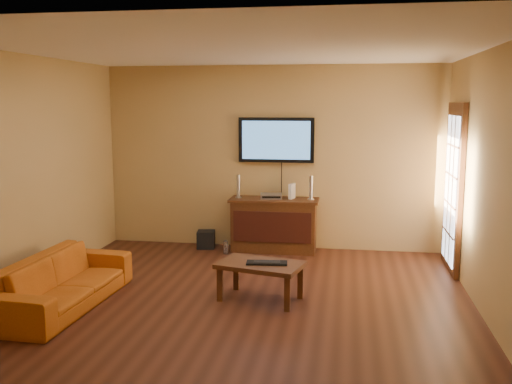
% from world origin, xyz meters
% --- Properties ---
extents(ground_plane, '(5.00, 5.00, 0.00)m').
position_xyz_m(ground_plane, '(0.00, 0.00, 0.00)').
color(ground_plane, '#36190F').
rests_on(ground_plane, ground).
extents(room_walls, '(5.00, 5.00, 5.00)m').
position_xyz_m(room_walls, '(0.00, 0.62, 1.69)').
color(room_walls, tan).
rests_on(room_walls, ground).
extents(french_door, '(0.07, 1.02, 2.22)m').
position_xyz_m(french_door, '(2.46, 1.70, 1.05)').
color(french_door, '#3D1E0D').
rests_on(french_door, ground).
extents(media_console, '(1.29, 0.49, 0.78)m').
position_xyz_m(media_console, '(0.07, 2.25, 0.39)').
color(media_console, '#3D1E0D').
rests_on(media_console, ground).
extents(television, '(1.11, 0.08, 0.66)m').
position_xyz_m(television, '(0.07, 2.45, 1.62)').
color(television, black).
rests_on(television, ground).
extents(coffee_table, '(1.01, 0.74, 0.42)m').
position_xyz_m(coffee_table, '(0.19, 0.13, 0.36)').
color(coffee_table, '#3D1E0D').
rests_on(coffee_table, ground).
extents(sofa, '(0.63, 1.91, 0.74)m').
position_xyz_m(sofa, '(-1.86, -0.40, 0.37)').
color(sofa, '#B35613').
rests_on(sofa, ground).
extents(speaker_left, '(0.09, 0.09, 0.34)m').
position_xyz_m(speaker_left, '(-0.46, 2.25, 0.93)').
color(speaker_left, silver).
rests_on(speaker_left, media_console).
extents(speaker_right, '(0.09, 0.09, 0.35)m').
position_xyz_m(speaker_right, '(0.60, 2.25, 0.94)').
color(speaker_right, silver).
rests_on(speaker_right, media_console).
extents(av_receiver, '(0.34, 0.26, 0.07)m').
position_xyz_m(av_receiver, '(0.02, 2.27, 0.81)').
color(av_receiver, silver).
rests_on(av_receiver, media_console).
extents(game_console, '(0.09, 0.17, 0.22)m').
position_xyz_m(game_console, '(0.32, 2.29, 0.89)').
color(game_console, white).
rests_on(game_console, media_console).
extents(subwoofer, '(0.29, 0.29, 0.26)m').
position_xyz_m(subwoofer, '(-0.96, 2.26, 0.13)').
color(subwoofer, black).
rests_on(subwoofer, ground).
extents(bottle, '(0.07, 0.07, 0.21)m').
position_xyz_m(bottle, '(-0.60, 1.96, 0.10)').
color(bottle, white).
rests_on(bottle, ground).
extents(keyboard, '(0.46, 0.21, 0.03)m').
position_xyz_m(keyboard, '(0.27, 0.11, 0.43)').
color(keyboard, black).
rests_on(keyboard, coffee_table).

